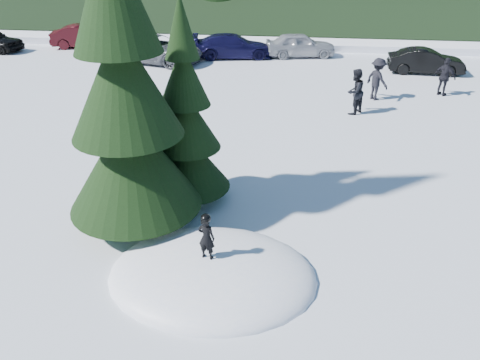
# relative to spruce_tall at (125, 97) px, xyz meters

# --- Properties ---
(ground) EXTENTS (200.00, 200.00, 0.00)m
(ground) POSITION_rel_spruce_tall_xyz_m (2.20, -1.80, -3.32)
(ground) COLOR white
(ground) RESTS_ON ground
(snow_mound) EXTENTS (4.48, 3.52, 0.96)m
(snow_mound) POSITION_rel_spruce_tall_xyz_m (2.20, -1.80, -3.32)
(snow_mound) COLOR white
(snow_mound) RESTS_ON ground
(spruce_tall) EXTENTS (3.20, 3.20, 8.60)m
(spruce_tall) POSITION_rel_spruce_tall_xyz_m (0.00, 0.00, 0.00)
(spruce_tall) COLOR #311C10
(spruce_tall) RESTS_ON ground
(spruce_short) EXTENTS (2.20, 2.20, 5.37)m
(spruce_short) POSITION_rel_spruce_tall_xyz_m (1.00, 1.40, -1.22)
(spruce_short) COLOR #311C10
(spruce_short) RESTS_ON ground
(child_skier) EXTENTS (0.40, 0.31, 0.99)m
(child_skier) POSITION_rel_spruce_tall_xyz_m (2.10, -1.79, -2.35)
(child_skier) COLOR black
(child_skier) RESTS_ON snow_mound
(adult_0) EXTENTS (1.09, 1.13, 1.83)m
(adult_0) POSITION_rel_spruce_tall_xyz_m (6.03, 9.04, -2.40)
(adult_0) COLOR black
(adult_0) RESTS_ON ground
(adult_1) EXTENTS (1.01, 0.97, 1.69)m
(adult_1) POSITION_rel_spruce_tall_xyz_m (10.25, 12.03, -2.47)
(adult_1) COLOR black
(adult_1) RESTS_ON ground
(adult_2) EXTENTS (1.24, 1.34, 1.82)m
(adult_2) POSITION_rel_spruce_tall_xyz_m (7.17, 11.05, -2.41)
(adult_2) COLOR black
(adult_2) RESTS_ON ground
(car_1) EXTENTS (4.47, 2.46, 1.40)m
(car_1) POSITION_rel_spruce_tall_xyz_m (-9.96, 19.74, -2.62)
(car_1) COLOR black
(car_1) RESTS_ON ground
(car_2) EXTENTS (5.84, 3.85, 1.49)m
(car_2) POSITION_rel_spruce_tall_xyz_m (-4.32, 16.40, -2.57)
(car_2) COLOR #575A60
(car_2) RESTS_ON ground
(car_3) EXTENTS (4.94, 2.71, 1.36)m
(car_3) POSITION_rel_spruce_tall_xyz_m (-0.18, 18.08, -2.64)
(car_3) COLOR black
(car_3) RESTS_ON ground
(car_4) EXTENTS (4.34, 2.43, 1.40)m
(car_4) POSITION_rel_spruce_tall_xyz_m (3.73, 18.80, -2.62)
(car_4) COLOR #9A9CA3
(car_4) RESTS_ON ground
(car_5) EXTENTS (3.89, 1.55, 1.26)m
(car_5) POSITION_rel_spruce_tall_xyz_m (10.30, 15.88, -2.69)
(car_5) COLOR black
(car_5) RESTS_ON ground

